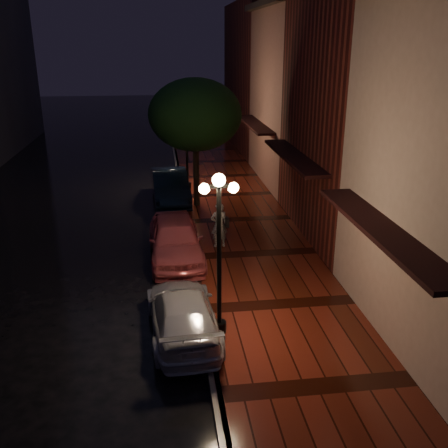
# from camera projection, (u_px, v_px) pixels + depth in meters

# --- Properties ---
(ground) EXTENTS (120.00, 120.00, 0.00)m
(ground) POSITION_uv_depth(u_px,v_px,m) (193.00, 260.00, 17.89)
(ground) COLOR black
(ground) RESTS_ON ground
(sidewalk) EXTENTS (4.50, 60.00, 0.15)m
(sidewalk) POSITION_uv_depth(u_px,v_px,m) (255.00, 255.00, 18.14)
(sidewalk) COLOR #40150B
(sidewalk) RESTS_ON ground
(curb) EXTENTS (0.25, 60.00, 0.15)m
(curb) POSITION_uv_depth(u_px,v_px,m) (193.00, 259.00, 17.87)
(curb) COLOR #595451
(curb) RESTS_ON ground
(storefront_mid) EXTENTS (5.00, 8.00, 11.00)m
(storefront_mid) POSITION_uv_depth(u_px,v_px,m) (372.00, 95.00, 18.70)
(storefront_mid) COLOR #511914
(storefront_mid) RESTS_ON ground
(storefront_far) EXTENTS (5.00, 8.00, 9.00)m
(storefront_far) POSITION_uv_depth(u_px,v_px,m) (310.00, 99.00, 26.50)
(storefront_far) COLOR #8C5951
(storefront_far) RESTS_ON ground
(storefront_extra) EXTENTS (5.00, 12.00, 10.00)m
(storefront_extra) POSITION_uv_depth(u_px,v_px,m) (270.00, 77.00, 35.64)
(storefront_extra) COLOR #511914
(storefront_extra) RESTS_ON ground
(streetlamp_near) EXTENTS (0.96, 0.36, 4.31)m
(streetlamp_near) POSITION_uv_depth(u_px,v_px,m) (219.00, 246.00, 12.38)
(streetlamp_near) COLOR black
(streetlamp_near) RESTS_ON sidewalk
(streetlamp_far) EXTENTS (0.96, 0.36, 4.31)m
(streetlamp_far) POSITION_uv_depth(u_px,v_px,m) (187.00, 141.00, 25.42)
(streetlamp_far) COLOR black
(streetlamp_far) RESTS_ON sidewalk
(street_tree) EXTENTS (4.16, 4.16, 5.80)m
(street_tree) POSITION_uv_depth(u_px,v_px,m) (195.00, 117.00, 22.09)
(street_tree) COLOR black
(street_tree) RESTS_ON sidewalk
(pink_car) EXTENTS (2.00, 4.65, 1.56)m
(pink_car) POSITION_uv_depth(u_px,v_px,m) (176.00, 239.00, 17.70)
(pink_car) COLOR #D4575E
(pink_car) RESTS_ON ground
(navy_car) EXTENTS (1.89, 4.79, 1.55)m
(navy_car) POSITION_uv_depth(u_px,v_px,m) (170.00, 186.00, 24.20)
(navy_car) COLOR black
(navy_car) RESTS_ON ground
(silver_car) EXTENTS (2.01, 4.39, 1.25)m
(silver_car) POSITION_uv_depth(u_px,v_px,m) (183.00, 313.00, 13.18)
(silver_car) COLOR #ACACB4
(silver_car) RESTS_ON ground
(woman_with_umbrella) EXTENTS (0.99, 1.01, 2.39)m
(woman_with_umbrella) POSITION_uv_depth(u_px,v_px,m) (219.00, 206.00, 18.22)
(woman_with_umbrella) COLOR white
(woman_with_umbrella) RESTS_ON sidewalk
(parking_meter) EXTENTS (0.12, 0.10, 1.16)m
(parking_meter) POSITION_uv_depth(u_px,v_px,m) (218.00, 229.00, 18.49)
(parking_meter) COLOR black
(parking_meter) RESTS_ON sidewalk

